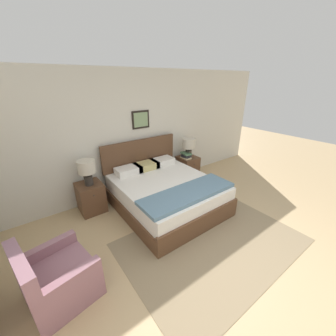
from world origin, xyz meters
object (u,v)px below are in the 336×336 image
bed (166,192)px  nightstand_near_window (91,197)px  armchair (57,279)px  table_lamp_near_window (87,169)px  table_lamp_by_door (189,145)px  nightstand_by_door (187,167)px

bed → nightstand_near_window: bearing=148.8°
armchair → table_lamp_near_window: bearing=139.2°
table_lamp_by_door → nightstand_near_window: bearing=179.4°
nightstand_by_door → table_lamp_near_window: (-2.47, -0.03, 0.61)m
nightstand_near_window → table_lamp_near_window: 0.61m
bed → table_lamp_near_window: bed is taller
table_lamp_near_window → armchair: bearing=-120.2°
nightstand_by_door → table_lamp_by_door: (-0.01, -0.03, 0.61)m
armchair → nightstand_by_door: armchair is taller
armchair → nightstand_by_door: (3.35, 1.54, 0.01)m
bed → nightstand_near_window: (-1.24, 0.75, -0.04)m
bed → nightstand_near_window: size_ratio=3.52×
nightstand_by_door → table_lamp_by_door: bearing=-104.2°
bed → armchair: (-2.12, -0.79, -0.05)m
nightstand_near_window → armchair: bearing=-119.7°
bed → nightstand_near_window: 1.45m
bed → table_lamp_by_door: (1.23, 0.72, 0.57)m
nightstand_by_door → table_lamp_by_door: 0.61m
armchair → table_lamp_by_door: 3.72m
bed → nightstand_by_door: bearing=31.2°
table_lamp_near_window → table_lamp_by_door: size_ratio=1.00×
nightstand_by_door → table_lamp_near_window: 2.54m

